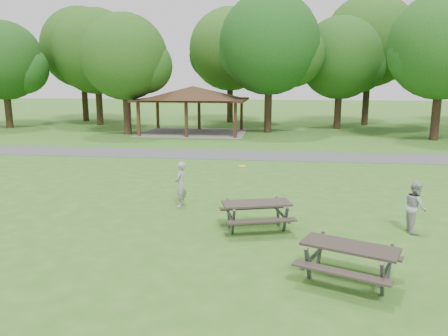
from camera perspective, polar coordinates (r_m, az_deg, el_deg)
ground at (r=12.04m, az=-7.19°, el=-9.82°), size 160.00×160.00×0.00m
asphalt_path at (r=25.38m, az=0.54°, el=1.75°), size 120.00×3.20×0.02m
pavilion at (r=35.53m, az=-4.09°, el=9.52°), size 8.60×7.01×3.76m
tree_row_b at (r=43.46m, az=-26.71°, el=12.16°), size 7.14×6.80×9.28m
tree_row_c at (r=43.29m, az=-16.19°, el=14.08°), size 8.19×7.80×10.67m
tree_row_d at (r=35.40m, az=-12.69°, el=13.64°), size 6.93×6.60×9.27m
tree_row_e at (r=35.95m, az=6.10°, el=15.44°), size 8.40×8.00×11.02m
tree_row_f at (r=39.74m, az=15.08°, el=13.39°), size 7.35×7.00×9.55m
tree_row_g at (r=34.79m, az=26.75°, el=13.67°), size 7.77×7.40×10.25m
tree_deep_a at (r=47.73m, az=-17.96°, el=14.43°), size 8.40×8.00×11.38m
tree_deep_b at (r=44.19m, az=0.94°, el=14.93°), size 8.40×8.00×11.13m
tree_deep_c at (r=43.76m, az=18.61°, el=15.10°), size 8.82×8.40×11.90m
picnic_table_middle at (r=12.85m, az=4.26°, el=-5.36°), size 2.34×2.07×0.86m
picnic_table_far at (r=10.02m, az=16.05°, el=-10.76°), size 2.50×2.28×0.88m
frisbee_in_flight at (r=14.19m, az=2.39°, el=0.25°), size 0.29×0.29×0.02m
frisbee_thrower at (r=15.18m, az=-5.69°, el=-2.12°), size 0.47×0.63×1.57m
frisbee_catcher at (r=13.78m, az=23.70°, el=-4.67°), size 0.60×0.75×1.50m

